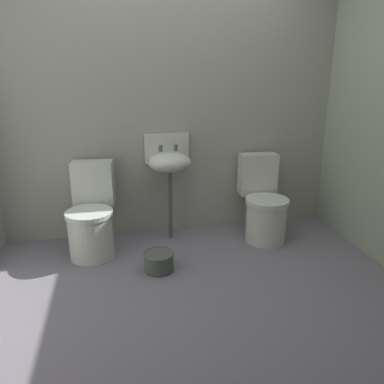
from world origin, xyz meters
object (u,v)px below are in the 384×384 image
Objects in this scene: toilet_right at (263,206)px; bucket at (159,261)px; toilet_left at (92,218)px; sink at (169,161)px.

toilet_right is 3.06× the size of bucket.
toilet_left is 0.73m from bucket.
toilet_left is 1.00× the size of toilet_right.
toilet_right is at bearing -12.14° from sink.
toilet_left is at bearing 139.73° from bucket.
toilet_left is at bearing -165.33° from sink.
toilet_right reaches higher than bucket.
sink reaches higher than bucket.
toilet_left and toilet_right have the same top height.
toilet_right is 1.18m from bucket.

